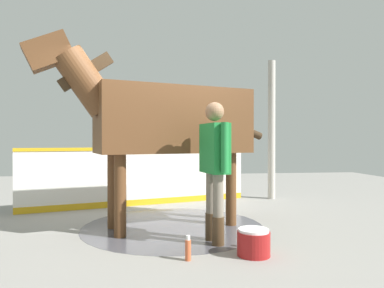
% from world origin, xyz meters
% --- Properties ---
extents(ground_plane, '(16.00, 16.00, 0.02)m').
position_xyz_m(ground_plane, '(0.00, 0.00, -0.01)').
color(ground_plane, gray).
extents(wet_patch, '(2.68, 2.68, 0.00)m').
position_xyz_m(wet_patch, '(-0.13, -0.01, 0.00)').
color(wet_patch, '#4C4C54').
rests_on(wet_patch, ground).
extents(barrier_wall, '(4.38, 1.32, 1.15)m').
position_xyz_m(barrier_wall, '(0.38, -1.79, 0.53)').
color(barrier_wall, white).
rests_on(barrier_wall, ground).
extents(roof_post_far, '(0.16, 0.16, 3.04)m').
position_xyz_m(roof_post_far, '(-2.46, -2.22, 1.52)').
color(roof_post_far, '#B7B2A8').
rests_on(roof_post_far, ground).
extents(horse, '(3.50, 1.51, 2.70)m').
position_xyz_m(horse, '(-0.01, 0.03, 1.57)').
color(horse, brown).
rests_on(horse, ground).
extents(handler, '(0.32, 0.68, 1.75)m').
position_xyz_m(handler, '(-0.59, 0.87, 1.02)').
color(handler, '#47331E').
rests_on(handler, ground).
extents(wash_bucket, '(0.37, 0.37, 0.30)m').
position_xyz_m(wash_bucket, '(-0.92, 1.40, 0.15)').
color(wash_bucket, maroon).
rests_on(wash_bucket, ground).
extents(bottle_shampoo, '(0.07, 0.07, 0.24)m').
position_xyz_m(bottle_shampoo, '(-1.03, 1.16, 0.11)').
color(bottle_shampoo, '#D8CC4C').
rests_on(bottle_shampoo, ground).
extents(bottle_spray, '(0.06, 0.06, 0.27)m').
position_xyz_m(bottle_spray, '(-0.18, 1.47, 0.12)').
color(bottle_spray, '#CC5933').
rests_on(bottle_spray, ground).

